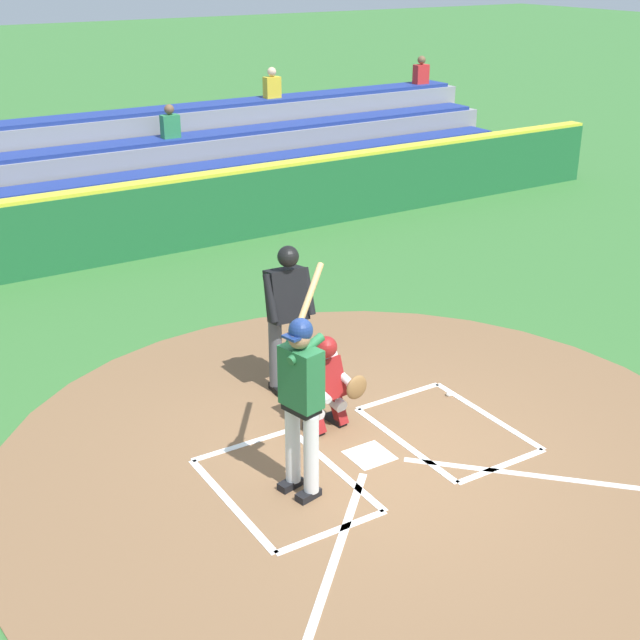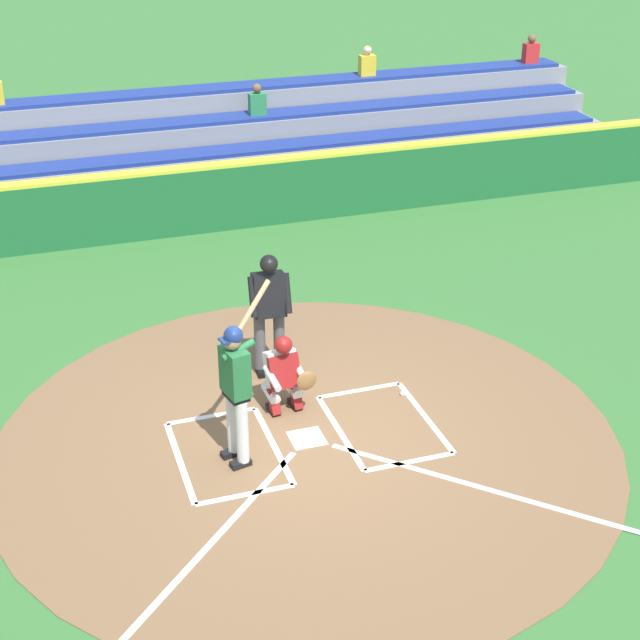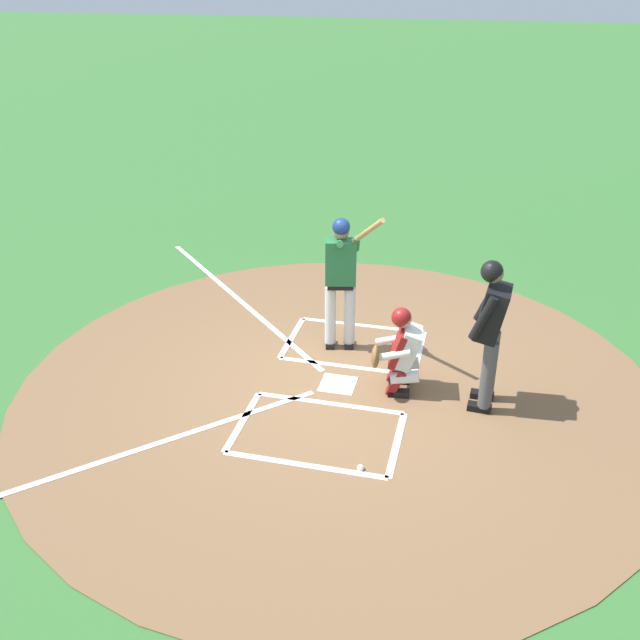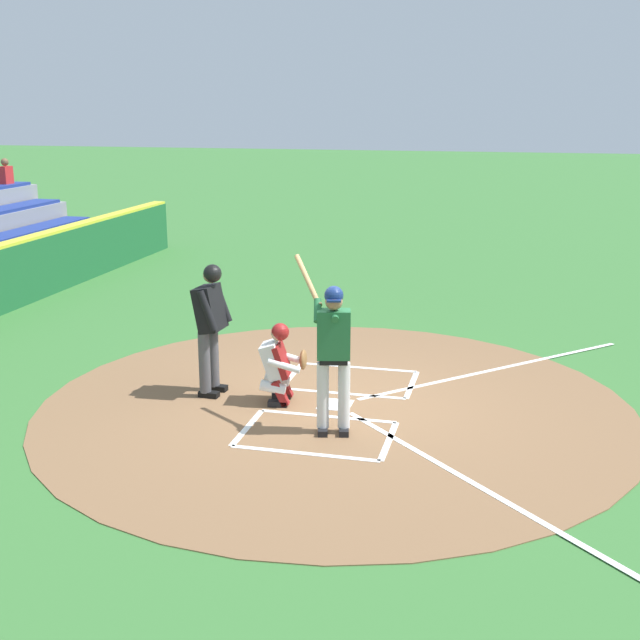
% 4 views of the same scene
% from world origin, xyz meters
% --- Properties ---
extents(ground_plane, '(120.00, 120.00, 0.00)m').
position_xyz_m(ground_plane, '(0.00, 0.00, 0.00)').
color(ground_plane, '#387033').
extents(dirt_circle, '(8.00, 8.00, 0.01)m').
position_xyz_m(dirt_circle, '(0.00, 0.00, 0.01)').
color(dirt_circle, brown).
rests_on(dirt_circle, ground).
extents(home_plate_and_chalk, '(7.93, 4.91, 0.01)m').
position_xyz_m(home_plate_and_chalk, '(0.00, 0.88, 0.01)').
color(home_plate_and_chalk, white).
rests_on(home_plate_and_chalk, dirt_circle).
extents(batter, '(0.84, 0.88, 2.13)m').
position_xyz_m(batter, '(0.94, 0.17, 1.10)').
color(batter, silver).
rests_on(batter, ground).
extents(catcher, '(0.64, 0.62, 1.13)m').
position_xyz_m(catcher, '(0.07, -0.76, 0.59)').
color(catcher, black).
rests_on(catcher, ground).
extents(plate_umpire, '(0.60, 0.44, 1.86)m').
position_xyz_m(plate_umpire, '(-0.02, -1.77, 1.08)').
color(plate_umpire, '#4C4C51').
rests_on(plate_umpire, ground).
extents(baseball, '(0.07, 0.07, 0.07)m').
position_xyz_m(baseball, '(-1.58, -0.59, 0.04)').
color(baseball, white).
rests_on(baseball, ground).
extents(backstop_wall, '(22.00, 0.36, 1.31)m').
position_xyz_m(backstop_wall, '(0.00, -7.50, 0.65)').
color(backstop_wall, '#1E6033').
rests_on(backstop_wall, ground).
extents(bleacher_stand, '(20.00, 3.40, 2.55)m').
position_xyz_m(bleacher_stand, '(-0.00, -10.20, 0.71)').
color(bleacher_stand, gray).
rests_on(bleacher_stand, ground).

